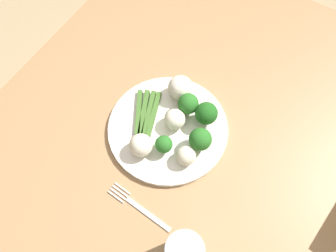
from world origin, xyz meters
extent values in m
cube|color=tan|center=(0.00, 0.00, -0.01)|extent=(6.00, 6.00, 0.02)
cube|color=#9E754C|center=(0.00, 0.00, 0.72)|extent=(1.13, 0.91, 0.04)
cylinder|color=#9E754C|center=(0.50, -0.39, 0.35)|extent=(0.07, 0.07, 0.70)
cylinder|color=#9E754C|center=(0.50, 0.39, 0.35)|extent=(0.07, 0.07, 0.70)
cylinder|color=olive|center=(0.29, -0.53, 0.23)|extent=(0.04, 0.04, 0.45)
cylinder|color=silver|center=(-0.05, 0.01, 0.75)|extent=(0.30, 0.30, 0.01)
cube|color=#3D6626|center=(-0.04, 0.06, 0.76)|extent=(0.12, 0.05, 0.01)
cube|color=#3D6626|center=(-0.04, 0.07, 0.76)|extent=(0.12, 0.06, 0.01)
cube|color=#3D6626|center=(-0.05, 0.08, 0.76)|extent=(0.12, 0.06, 0.01)
cube|color=#3D6626|center=(-0.06, 0.09, 0.76)|extent=(0.12, 0.07, 0.01)
cylinder|color=#568E33|center=(0.01, -0.01, 0.76)|extent=(0.02, 0.02, 0.02)
sphere|color=#286B23|center=(0.01, -0.01, 0.79)|extent=(0.05, 0.05, 0.05)
cylinder|color=#568E33|center=(-0.06, -0.08, 0.76)|extent=(0.02, 0.02, 0.02)
sphere|color=#286B23|center=(-0.06, -0.08, 0.79)|extent=(0.05, 0.05, 0.05)
cylinder|color=#568E33|center=(-0.11, -0.01, 0.76)|extent=(0.01, 0.01, 0.01)
sphere|color=#286B23|center=(-0.11, -0.01, 0.79)|extent=(0.04, 0.04, 0.04)
cylinder|color=#4C7F2B|center=(0.01, -0.06, 0.77)|extent=(0.02, 0.02, 0.02)
sphere|color=#1E5B1C|center=(0.01, -0.06, 0.80)|extent=(0.05, 0.05, 0.05)
sphere|color=silver|center=(-0.13, 0.03, 0.78)|extent=(0.06, 0.06, 0.06)
sphere|color=silver|center=(-0.04, 0.00, 0.78)|extent=(0.05, 0.05, 0.05)
sphere|color=beige|center=(-0.10, -0.07, 0.78)|extent=(0.05, 0.05, 0.05)
sphere|color=white|center=(0.05, 0.03, 0.79)|extent=(0.06, 0.06, 0.06)
cube|color=silver|center=(-0.25, -0.06, 0.74)|extent=(0.02, 0.12, 0.00)
cube|color=silver|center=(-0.23, 0.02, 0.74)|extent=(0.01, 0.05, 0.00)
cube|color=silver|center=(-0.24, 0.02, 0.74)|extent=(0.01, 0.05, 0.00)
cube|color=silver|center=(-0.25, 0.02, 0.74)|extent=(0.01, 0.05, 0.00)
cube|color=silver|center=(-0.26, 0.02, 0.74)|extent=(0.01, 0.05, 0.00)
camera|label=1|loc=(-0.36, -0.18, 1.48)|focal=35.29mm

